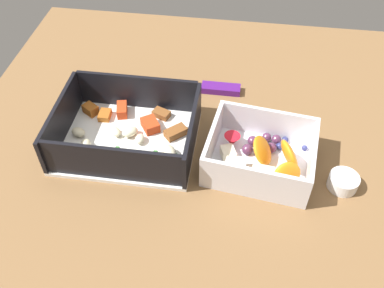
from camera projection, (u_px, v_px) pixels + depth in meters
The scene contains 5 objects.
table_surface at pixel (202, 155), 68.44cm from camera, with size 80.00×80.00×2.00cm, color brown.
pasta_container at pixel (128, 131), 67.76cm from camera, with size 21.54×16.83×6.94cm.
fruit_bowl at pixel (262, 156), 64.08cm from camera, with size 17.02×14.95×5.89cm.
candy_bar at pixel (221, 89), 77.47cm from camera, with size 7.00×2.40×1.20cm, color #51197A.
paper_cup_liner at pixel (343, 182), 62.10cm from camera, with size 4.36×4.36×2.09cm, color white.
Camera 1 is at (4.90, -45.61, 51.84)cm, focal length 40.07 mm.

